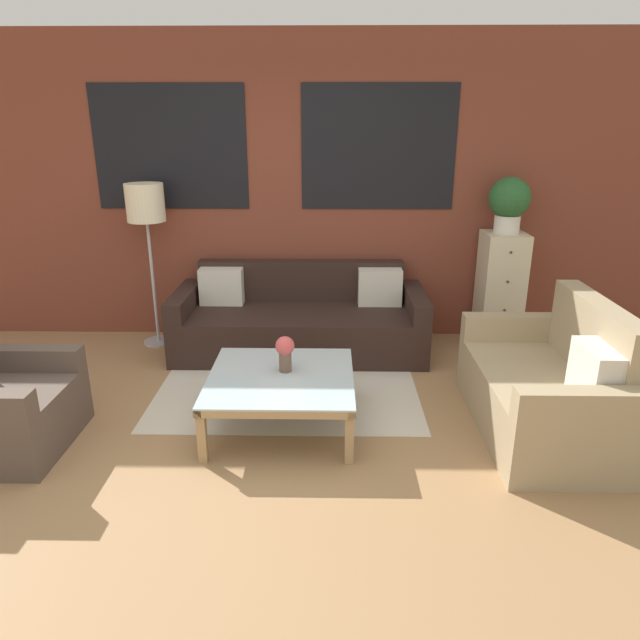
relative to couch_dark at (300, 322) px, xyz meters
name	(u,v)px	position (x,y,z in m)	size (l,w,h in m)	color
ground_plane	(246,469)	(-0.24, -1.95, -0.28)	(16.00, 16.00, 0.00)	#9E754C
wall_back_brick	(276,191)	(-0.24, 0.49, 1.13)	(8.40, 0.09, 2.80)	brown
rug	(288,386)	(-0.06, -0.78, -0.27)	(2.05, 1.55, 0.00)	beige
couch_dark	(300,322)	(0.00, 0.00, 0.00)	(2.26, 0.88, 0.78)	black
settee_vintage	(549,390)	(1.76, -1.45, 0.03)	(0.80, 1.44, 0.92)	tan
coffee_table	(281,382)	(-0.06, -1.41, 0.06)	(0.99, 0.99, 0.38)	silver
floor_lamp	(146,210)	(-1.38, 0.17, 1.00)	(0.34, 0.34, 1.51)	#B2B2B7
drawer_cabinet	(500,290)	(1.87, 0.21, 0.26)	(0.38, 0.42, 1.07)	beige
potted_plant	(509,202)	(1.87, 0.21, 1.07)	(0.37, 0.37, 0.50)	silver
flower_vase	(285,351)	(-0.03, -1.33, 0.26)	(0.13, 0.13, 0.25)	brown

